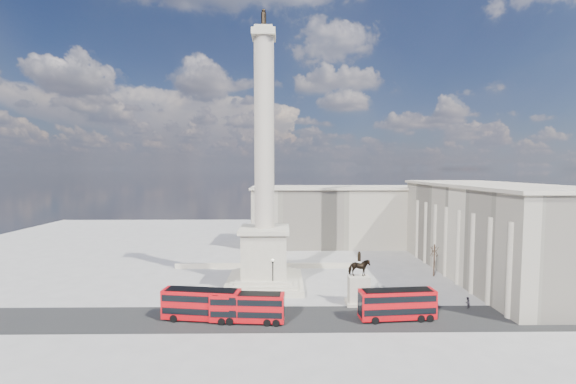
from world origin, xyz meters
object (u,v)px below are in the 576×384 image
Objects in this scene: red_bus_d at (554,302)px; victorian_lamp at (273,273)px; equestrian_statue at (359,286)px; pedestrian_crossing at (385,298)px; pedestrian_walking at (361,295)px; red_bus_c at (398,304)px; pedestrian_standing at (467,303)px; nelsons_column at (265,216)px; red_bus_a at (202,304)px; red_bus_b at (248,307)px.

red_bus_d is 42.69m from victorian_lamp.
equestrian_statue is 5.47× the size of pedestrian_crossing.
victorian_lamp is 15.38m from pedestrian_walking.
red_bus_c is 12.91m from pedestrian_standing.
equestrian_statue reaches higher than victorian_lamp.
pedestrian_walking is at bearing -14.41° from victorian_lamp.
pedestrian_walking is (-26.68, 6.79, -1.31)m from red_bus_d.
nelsons_column reaches higher than victorian_lamp.
victorian_lamp is 14.95m from equestrian_statue.
red_bus_c is 7.31m from equestrian_statue.
equestrian_statue is (13.85, -5.60, -0.52)m from victorian_lamp.
red_bus_d is 5.71× the size of pedestrian_standing.
victorian_lamp is at bearing 139.08° from pedestrian_walking.
nelsons_column is 31.24× the size of pedestrian_walking.
red_bus_b is at bearing 0.22° from red_bus_a.
pedestrian_crossing is (18.21, -5.14, -2.72)m from victorian_lamp.
victorian_lamp is 3.80× the size of pedestrian_crossing.
pedestrian_walking is 1.02× the size of pedestrian_crossing.
equestrian_statue is at bearing 41.56° from pedestrian_crossing.
red_bus_b is 33.79m from pedestrian_standing.
nelsons_column reaches higher than red_bus_b.
red_bus_d is at bearing 125.60° from pedestrian_standing.
red_bus_c is 6.88× the size of pedestrian_walking.
victorian_lamp reaches higher than pedestrian_standing.
red_bus_b is 44.48m from red_bus_d.
nelsons_column is 46.64m from red_bus_d.
red_bus_c is at bearing -53.93° from equestrian_statue.
pedestrian_walking is (24.37, 7.51, -1.56)m from red_bus_a.
equestrian_statue reaches higher than red_bus_a.
nelsons_column reaches higher than pedestrian_crossing.
nelsons_column reaches higher than pedestrian_standing.
pedestrian_standing is 1.14× the size of pedestrian_crossing.
red_bus_a is 1.32× the size of equestrian_statue.
red_bus_a is 14.93m from victorian_lamp.
nelsons_column is 25.00m from pedestrian_crossing.
red_bus_d is (44.45, 1.55, -0.09)m from red_bus_b.
nelsons_column is at bearing -58.47° from pedestrian_standing.
pedestrian_walking is at bearing -51.91° from pedestrian_standing.
red_bus_d is 11.50m from pedestrian_standing.
pedestrian_standing is at bearing 11.94° from red_bus_b.
pedestrian_crossing is (27.92, 6.14, -1.57)m from red_bus_a.
nelsons_column is 4.91× the size of red_bus_d.
red_bus_a is 51.05m from red_bus_d.
red_bus_a is 7.08× the size of pedestrian_walking.
pedestrian_standing is at bearing 13.76° from red_bus_c.
pedestrian_walking is at bearing 66.15° from equestrian_statue.
red_bus_b is 1.23× the size of equestrian_statue.
red_bus_b is at bearing 177.18° from red_bus_c.
pedestrian_crossing is at bearing -24.87° from nelsons_column.
pedestrian_walking is (0.81, 1.83, -2.18)m from equestrian_statue.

